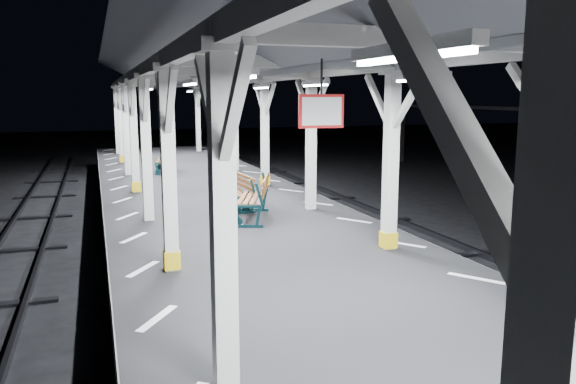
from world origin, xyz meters
TOP-DOWN VIEW (x-y plane):
  - ground at (0.00, 0.00)m, footprint 120.00×120.00m
  - platform at (0.00, 0.00)m, footprint 6.00×50.00m
  - hazard_stripes_left at (-2.45, 0.00)m, footprint 1.00×48.00m
  - hazard_stripes_right at (2.45, 0.00)m, footprint 1.00×48.00m
  - canopy at (0.00, -0.02)m, footprint 5.40×49.00m
  - bench_mid at (0.38, 5.29)m, footprint 1.27×1.95m
  - bench_far at (0.31, 6.72)m, footprint 0.69×1.59m
  - bench_extra at (-0.59, 14.30)m, footprint 0.84×1.71m

SIDE VIEW (x-z plane):
  - ground at x=0.00m, z-range 0.00..0.00m
  - platform at x=0.00m, z-range 0.00..1.00m
  - hazard_stripes_left at x=-2.45m, z-range 1.00..1.01m
  - hazard_stripes_right at x=2.45m, z-range 1.00..1.01m
  - bench_far at x=0.31m, z-range 1.03..1.87m
  - bench_extra at x=-0.59m, z-range 1.03..1.92m
  - bench_mid at x=0.38m, z-range 1.03..2.03m
  - canopy at x=0.00m, z-range 2.23..6.88m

